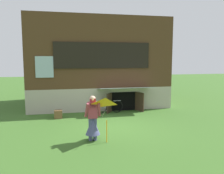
% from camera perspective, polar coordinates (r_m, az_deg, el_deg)
% --- Properties ---
extents(ground_plane, '(60.00, 60.00, 0.00)m').
position_cam_1_polar(ground_plane, '(10.04, 0.67, -9.83)').
color(ground_plane, '#386023').
extents(log_house, '(8.16, 6.22, 5.28)m').
position_cam_1_polar(log_house, '(15.08, -3.96, 5.98)').
color(log_house, '#ADA393').
rests_on(log_house, ground_plane).
extents(person, '(0.61, 0.52, 1.62)m').
position_cam_1_polar(person, '(8.30, -4.79, -8.59)').
color(person, '#474C75').
rests_on(person, ground_plane).
extents(kite, '(0.86, 0.99, 1.48)m').
position_cam_1_polar(kite, '(7.67, -1.62, -5.57)').
color(kite, orange).
rests_on(kite, ground_plane).
extents(bicycle_silver, '(1.55, 0.13, 0.71)m').
position_cam_1_polar(bicycle_silver, '(12.42, -0.74, -4.90)').
color(bicycle_silver, black).
rests_on(bicycle_silver, ground_plane).
extents(wooden_crate, '(0.38, 0.32, 0.40)m').
position_cam_1_polar(wooden_crate, '(11.69, -13.17, -6.58)').
color(wooden_crate, brown).
rests_on(wooden_crate, ground_plane).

